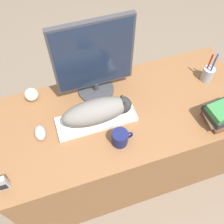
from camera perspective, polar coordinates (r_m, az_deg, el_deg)
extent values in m
plane|color=#6B5B4C|center=(2.06, 5.44, -19.23)|extent=(12.00, 12.00, 0.00)
cube|color=brown|center=(1.82, 2.52, -6.61)|extent=(1.49, 0.66, 0.74)
cube|color=silver|center=(1.46, -3.43, -1.61)|extent=(0.44, 0.15, 0.02)
ellipsoid|color=#66605B|center=(1.40, -3.59, 0.10)|extent=(0.37, 0.14, 0.13)
sphere|color=#262626|center=(1.43, 2.45, 1.59)|extent=(0.09, 0.09, 0.09)
cone|color=#262626|center=(1.38, 2.84, 1.92)|extent=(0.03, 0.03, 0.04)
cone|color=#262626|center=(1.41, 2.19, 3.38)|extent=(0.03, 0.03, 0.04)
cylinder|color=#333338|center=(1.60, -3.49, 4.95)|extent=(0.22, 0.22, 0.02)
cylinder|color=#333338|center=(1.57, -3.57, 5.88)|extent=(0.04, 0.04, 0.06)
cube|color=#333338|center=(1.40, -4.07, 12.12)|extent=(0.44, 0.03, 0.43)
cube|color=#192338|center=(1.39, -3.97, 11.88)|extent=(0.41, 0.01, 0.41)
ellipsoid|color=gray|center=(1.46, -15.38, -4.36)|extent=(0.06, 0.10, 0.03)
cylinder|color=#141947|center=(1.37, 1.71, -5.67)|extent=(0.09, 0.09, 0.09)
torus|color=#141947|center=(1.37, 3.40, -5.17)|extent=(0.06, 0.01, 0.06)
cylinder|color=#939399|center=(1.73, 20.10, 7.74)|extent=(0.07, 0.07, 0.09)
cylinder|color=orange|center=(1.69, 21.05, 9.34)|extent=(0.01, 0.01, 0.14)
cylinder|color=#B21E1E|center=(1.68, 20.31, 9.62)|extent=(0.01, 0.01, 0.17)
cylinder|color=#1E47B2|center=(1.66, 21.12, 9.33)|extent=(0.01, 0.01, 0.19)
sphere|color=beige|center=(1.60, -17.14, 3.65)|extent=(0.08, 0.08, 0.08)
cube|color=#99999E|center=(1.36, -22.87, -14.17)|extent=(0.06, 0.02, 0.10)
cube|color=black|center=(1.37, -22.61, -14.91)|extent=(0.04, 0.00, 0.04)
cube|color=brown|center=(1.59, 22.68, -1.22)|extent=(0.18, 0.15, 0.03)
cube|color=#C6B284|center=(1.56, 23.00, -0.91)|extent=(0.19, 0.13, 0.03)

